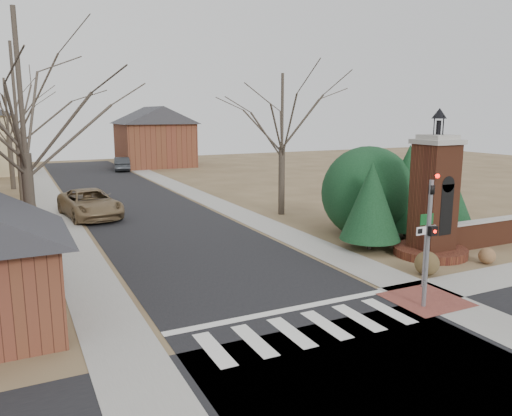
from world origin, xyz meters
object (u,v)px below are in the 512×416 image
brick_gate_monument (433,208)px  pickup_truck (90,203)px  traffic_signal_pole (429,230)px  distant_car (122,164)px  sign_post (425,236)px

brick_gate_monument → pickup_truck: size_ratio=1.06×
traffic_signal_pole → distant_car: (-0.90, 44.16, -1.84)m
sign_post → brick_gate_monument: (3.41, 3.01, 0.22)m
traffic_signal_pole → brick_gate_monument: 6.47m
traffic_signal_pole → brick_gate_monument: (4.70, 4.42, -0.42)m
pickup_truck → distant_car: pickup_truck is taller
traffic_signal_pole → distant_car: 44.21m
sign_post → pickup_truck: (-8.99, 18.35, -1.10)m
sign_post → distant_car: 42.82m
traffic_signal_pole → brick_gate_monument: bearing=43.2°
pickup_truck → sign_post: bearing=-70.6°
brick_gate_monument → pickup_truck: 19.77m
traffic_signal_pole → sign_post: traffic_signal_pole is taller
sign_post → brick_gate_monument: brick_gate_monument is taller
pickup_truck → distant_car: 25.33m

